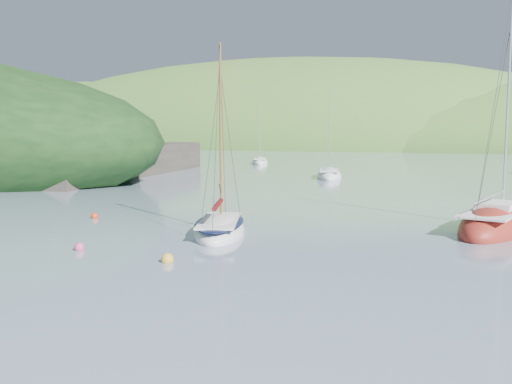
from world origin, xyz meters
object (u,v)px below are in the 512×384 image
at_px(daysailer_white, 220,229).
at_px(sloop_red, 497,226).
at_px(distant_sloop_c, 260,163).
at_px(distant_sloop_a, 329,176).

relative_size(daysailer_white, sloop_red, 0.76).
bearing_deg(distant_sloop_c, daysailer_white, -91.93).
bearing_deg(distant_sloop_a, distant_sloop_c, 112.96).
height_order(distant_sloop_a, distant_sloop_c, distant_sloop_a).
bearing_deg(distant_sloop_a, sloop_red, -74.70).
relative_size(daysailer_white, distant_sloop_a, 0.96).
height_order(daysailer_white, sloop_red, sloop_red).
xyz_separation_m(daysailer_white, sloop_red, (12.86, 6.78, 0.01)).
distance_m(sloop_red, distant_sloop_c, 60.42).
xyz_separation_m(sloop_red, distant_sloop_a, (-17.42, 28.14, -0.06)).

